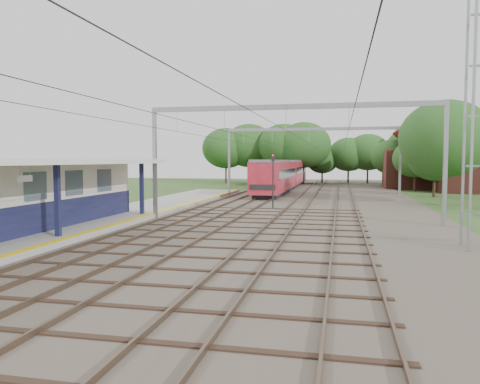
# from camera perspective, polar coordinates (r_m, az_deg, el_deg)

# --- Properties ---
(ground) EXTENTS (160.00, 160.00, 0.00)m
(ground) POSITION_cam_1_polar(r_m,az_deg,el_deg) (14.52, -14.66, -11.14)
(ground) COLOR #2D4C1E
(ground) RESTS_ON ground
(ballast_bed) EXTENTS (18.00, 90.00, 0.10)m
(ballast_bed) POSITION_cam_1_polar(r_m,az_deg,el_deg) (42.72, 8.92, -1.10)
(ballast_bed) COLOR #473D33
(ballast_bed) RESTS_ON ground
(platform) EXTENTS (5.00, 52.00, 0.35)m
(platform) POSITION_cam_1_polar(r_m,az_deg,el_deg) (30.12, -15.41, -3.03)
(platform) COLOR gray
(platform) RESTS_ON ground
(yellow_stripe) EXTENTS (0.45, 52.00, 0.01)m
(yellow_stripe) POSITION_cam_1_polar(r_m,az_deg,el_deg) (29.13, -11.48, -2.84)
(yellow_stripe) COLOR yellow
(yellow_stripe) RESTS_ON platform
(station_building) EXTENTS (3.41, 18.00, 3.40)m
(station_building) POSITION_cam_1_polar(r_m,az_deg,el_deg) (24.81, -25.83, -0.40)
(station_building) COLOR beige
(station_building) RESTS_ON platform
(canopy) EXTENTS (6.40, 20.00, 3.44)m
(canopy) POSITION_cam_1_polar(r_m,az_deg,el_deg) (23.29, -25.31, 3.30)
(canopy) COLOR #111438
(canopy) RESTS_ON platform
(rail_tracks) EXTENTS (11.80, 88.00, 0.15)m
(rail_tracks) POSITION_cam_1_polar(r_m,az_deg,el_deg) (42.92, 5.58, -0.88)
(rail_tracks) COLOR brown
(rail_tracks) RESTS_ON ballast_bed
(catenary_system) EXTENTS (17.22, 88.00, 7.00)m
(catenary_system) POSITION_cam_1_polar(r_m,az_deg,el_deg) (37.94, 7.67, 6.55)
(catenary_system) COLOR gray
(catenary_system) RESTS_ON ground
(tree_band) EXTENTS (31.72, 30.88, 8.82)m
(tree_band) POSITION_cam_1_polar(r_m,az_deg,el_deg) (69.67, 10.10, 4.81)
(tree_band) COLOR #382619
(tree_band) RESTS_ON ground
(house_near) EXTENTS (7.00, 6.12, 7.89)m
(house_near) POSITION_cam_1_polar(r_m,az_deg,el_deg) (60.30, 26.22, 2.79)
(house_near) COLOR brown
(house_near) RESTS_ON ground
(house_far) EXTENTS (8.00, 6.12, 8.66)m
(house_far) POSITION_cam_1_polar(r_m,az_deg,el_deg) (65.21, 20.67, 3.21)
(house_far) COLOR brown
(house_far) RESTS_ON ground
(train) EXTENTS (2.81, 34.94, 3.69)m
(train) POSITION_cam_1_polar(r_m,az_deg,el_deg) (59.38, 5.50, 2.27)
(train) COLOR black
(train) RESTS_ON ballast_bed
(signal_post) EXTENTS (0.30, 0.27, 4.22)m
(signal_post) POSITION_cam_1_polar(r_m,az_deg,el_deg) (35.69, 4.05, 2.10)
(signal_post) COLOR black
(signal_post) RESTS_ON ground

